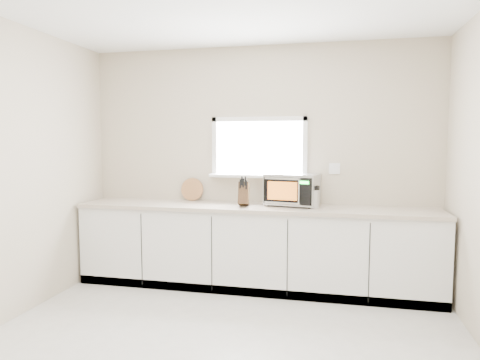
# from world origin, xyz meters

# --- Properties ---
(back_wall) EXTENTS (4.00, 0.17, 2.70)m
(back_wall) POSITION_xyz_m (0.00, 2.00, 1.36)
(back_wall) COLOR #C1AE99
(back_wall) RESTS_ON ground
(cabinets) EXTENTS (3.92, 0.60, 0.88)m
(cabinets) POSITION_xyz_m (0.00, 1.70, 0.44)
(cabinets) COLOR white
(cabinets) RESTS_ON ground
(countertop) EXTENTS (3.92, 0.64, 0.04)m
(countertop) POSITION_xyz_m (0.00, 1.69, 0.90)
(countertop) COLOR beige
(countertop) RESTS_ON cabinets
(microwave) EXTENTS (0.60, 0.52, 0.35)m
(microwave) POSITION_xyz_m (0.40, 1.82, 1.10)
(microwave) COLOR black
(microwave) RESTS_ON countertop
(knife_block) EXTENTS (0.13, 0.24, 0.33)m
(knife_block) POSITION_xyz_m (-0.10, 1.64, 1.06)
(knife_block) COLOR #4F381C
(knife_block) RESTS_ON countertop
(cutting_board) EXTENTS (0.27, 0.06, 0.27)m
(cutting_board) POSITION_xyz_m (-0.80, 1.94, 1.05)
(cutting_board) COLOR #AE6B43
(cutting_board) RESTS_ON countertop
(coffee_grinder) EXTENTS (0.16, 0.16, 0.24)m
(coffee_grinder) POSITION_xyz_m (0.63, 1.71, 1.04)
(coffee_grinder) COLOR #BABDC2
(coffee_grinder) RESTS_ON countertop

